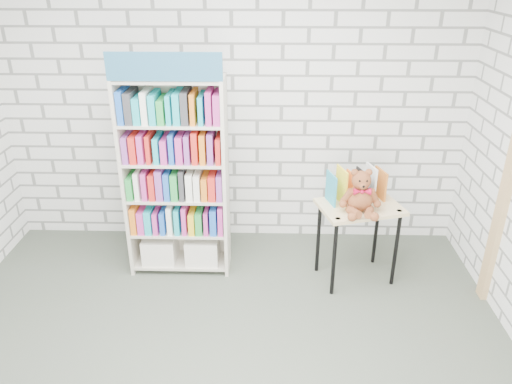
{
  "coord_description": "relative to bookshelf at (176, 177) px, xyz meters",
  "views": [
    {
      "loc": [
        0.35,
        -2.67,
        2.68
      ],
      "look_at": [
        0.25,
        0.95,
        0.98
      ],
      "focal_mm": 35.0,
      "sensor_mm": 36.0,
      "label": 1
    }
  ],
  "objects": [
    {
      "name": "teddy_bear",
      "position": [
        1.58,
        -0.27,
        -0.04
      ],
      "size": [
        0.35,
        0.32,
        0.38
      ],
      "color": "brown",
      "rests_on": "display_table"
    },
    {
      "name": "table_books",
      "position": [
        1.58,
        -0.04,
        -0.04
      ],
      "size": [
        0.52,
        0.34,
        0.29
      ],
      "color": "teal",
      "rests_on": "display_table"
    },
    {
      "name": "ground",
      "position": [
        0.47,
        -1.36,
        -0.93
      ],
      "size": [
        4.5,
        4.5,
        0.0
      ],
      "primitive_type": "plane",
      "color": "#444C40",
      "rests_on": "ground"
    },
    {
      "name": "door_trim",
      "position": [
        2.69,
        -0.41,
        0.12
      ],
      "size": [
        0.05,
        0.12,
        2.1
      ],
      "primitive_type": "cube",
      "color": "tan",
      "rests_on": "ground"
    },
    {
      "name": "bookshelf",
      "position": [
        0.0,
        0.0,
        0.0
      ],
      "size": [
        0.91,
        0.35,
        2.04
      ],
      "color": "beige",
      "rests_on": "ground"
    },
    {
      "name": "display_table",
      "position": [
        1.61,
        -0.15,
        -0.29
      ],
      "size": [
        0.79,
        0.65,
        0.74
      ],
      "color": "#DBC083",
      "rests_on": "ground"
    },
    {
      "name": "room_shell",
      "position": [
        0.47,
        -1.36,
        0.85
      ],
      "size": [
        4.52,
        4.02,
        2.81
      ],
      "color": "silver",
      "rests_on": "ground"
    }
  ]
}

